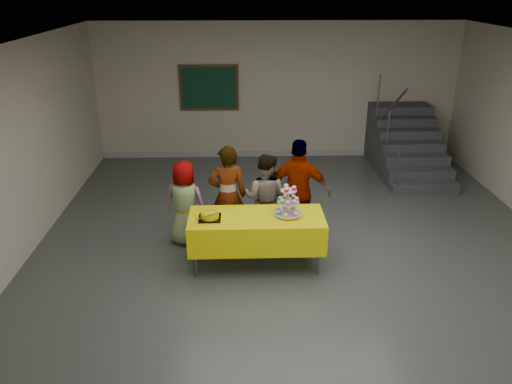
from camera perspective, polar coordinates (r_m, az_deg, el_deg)
room_shell at (r=6.31m, az=5.93°, el=7.81°), size 10.00×10.04×3.02m
bake_table at (r=6.99m, az=0.06°, el=-4.37°), size 1.88×0.78×0.77m
cupcake_stand at (r=6.87m, az=3.72°, el=-1.38°), size 0.38×0.38×0.44m
bear_cake at (r=6.84m, az=-5.31°, el=-2.61°), size 0.32×0.36×0.12m
schoolchild_a at (r=7.63m, az=-8.13°, el=-1.26°), size 0.72×0.55×1.33m
schoolchild_b at (r=7.52m, az=-3.25°, el=-0.41°), size 0.60×0.42×1.58m
schoolchild_c at (r=7.63m, az=1.06°, el=-0.70°), size 0.83×0.74×1.41m
schoolchild_d at (r=7.60m, az=4.91°, el=0.05°), size 1.02×0.57×1.64m
staircase at (r=11.24m, az=16.62°, el=5.06°), size 1.30×2.40×2.04m
noticeboard at (r=11.21m, az=-5.39°, el=11.76°), size 1.30×0.05×1.00m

